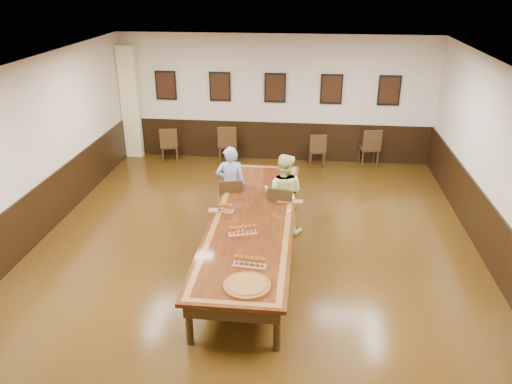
# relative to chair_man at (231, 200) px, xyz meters

# --- Properties ---
(floor) EXTENTS (8.00, 10.00, 0.02)m
(floor) POSITION_rel_chair_man_xyz_m (0.57, -1.22, -0.49)
(floor) COLOR black
(floor) RESTS_ON ground
(ceiling) EXTENTS (8.00, 10.00, 0.02)m
(ceiling) POSITION_rel_chair_man_xyz_m (0.57, -1.22, 2.73)
(ceiling) COLOR white
(ceiling) RESTS_ON floor
(wall_back) EXTENTS (8.00, 0.02, 3.20)m
(wall_back) POSITION_rel_chair_man_xyz_m (0.57, 3.79, 1.12)
(wall_back) COLOR beige
(wall_back) RESTS_ON floor
(wall_left) EXTENTS (0.02, 10.00, 3.20)m
(wall_left) POSITION_rel_chair_man_xyz_m (-3.44, -1.22, 1.12)
(wall_left) COLOR beige
(wall_left) RESTS_ON floor
(wall_right) EXTENTS (0.02, 10.00, 3.20)m
(wall_right) POSITION_rel_chair_man_xyz_m (4.58, -1.22, 1.12)
(wall_right) COLOR beige
(wall_right) RESTS_ON floor
(chair_man) EXTENTS (0.54, 0.57, 0.97)m
(chair_man) POSITION_rel_chair_man_xyz_m (0.00, 0.00, 0.00)
(chair_man) COLOR black
(chair_man) RESTS_ON floor
(chair_woman) EXTENTS (0.54, 0.58, 0.99)m
(chair_woman) POSITION_rel_chair_man_xyz_m (1.01, -0.34, 0.01)
(chair_woman) COLOR black
(chair_woman) RESTS_ON floor
(spare_chair_a) EXTENTS (0.54, 0.57, 0.94)m
(spare_chair_a) POSITION_rel_chair_man_xyz_m (-2.12, 3.27, -0.02)
(spare_chair_a) COLOR black
(spare_chair_a) RESTS_ON floor
(spare_chair_b) EXTENTS (0.53, 0.57, 1.00)m
(spare_chair_b) POSITION_rel_chair_man_xyz_m (-0.62, 3.39, 0.02)
(spare_chair_b) COLOR black
(spare_chair_b) RESTS_ON floor
(spare_chair_c) EXTENTS (0.45, 0.48, 0.88)m
(spare_chair_c) POSITION_rel_chair_man_xyz_m (1.69, 3.37, -0.05)
(spare_chair_c) COLOR black
(spare_chair_c) RESTS_ON floor
(spare_chair_d) EXTENTS (0.54, 0.57, 1.00)m
(spare_chair_d) POSITION_rel_chair_man_xyz_m (2.99, 3.53, 0.01)
(spare_chair_d) COLOR black
(spare_chair_d) RESTS_ON floor
(person_man) EXTENTS (0.62, 0.47, 1.54)m
(person_man) POSITION_rel_chair_man_xyz_m (-0.02, 0.10, 0.29)
(person_man) COLOR #4766B3
(person_man) RESTS_ON floor
(person_woman) EXTENTS (0.86, 0.72, 1.55)m
(person_woman) POSITION_rel_chair_man_xyz_m (1.03, -0.24, 0.29)
(person_woman) COLOR #E7EA92
(person_woman) RESTS_ON floor
(pink_phone) EXTENTS (0.08, 0.14, 0.01)m
(pink_phone) POSITION_rel_chair_man_xyz_m (1.17, -0.92, 0.27)
(pink_phone) COLOR #EE4FB1
(pink_phone) RESTS_ON conference_table
(curtain) EXTENTS (0.45, 0.18, 2.90)m
(curtain) POSITION_rel_chair_man_xyz_m (-3.18, 3.60, 0.97)
(curtain) COLOR beige
(curtain) RESTS_ON floor
(wainscoting) EXTENTS (8.00, 10.00, 1.00)m
(wainscoting) POSITION_rel_chair_man_xyz_m (0.57, -1.22, 0.02)
(wainscoting) COLOR black
(wainscoting) RESTS_ON floor
(conference_table) EXTENTS (1.40, 5.00, 0.76)m
(conference_table) POSITION_rel_chair_man_xyz_m (0.57, -1.22, 0.13)
(conference_table) COLOR black
(conference_table) RESTS_ON floor
(posters) EXTENTS (6.14, 0.04, 0.74)m
(posters) POSITION_rel_chair_man_xyz_m (0.57, 3.72, 1.42)
(posters) COLOR black
(posters) RESTS_ON wall_back
(flight_a) EXTENTS (0.45, 0.16, 0.16)m
(flight_a) POSITION_rel_chair_man_xyz_m (0.02, -1.06, 0.34)
(flight_a) COLOR brown
(flight_a) RESTS_ON conference_table
(flight_b) EXTENTS (0.47, 0.16, 0.17)m
(flight_b) POSITION_rel_chair_man_xyz_m (1.17, -0.54, 0.35)
(flight_b) COLOR brown
(flight_b) RESTS_ON conference_table
(flight_c) EXTENTS (0.47, 0.27, 0.17)m
(flight_c) POSITION_rel_chair_man_xyz_m (0.48, -1.84, 0.34)
(flight_c) COLOR brown
(flight_c) RESTS_ON conference_table
(flight_d) EXTENTS (0.49, 0.19, 0.18)m
(flight_d) POSITION_rel_chair_man_xyz_m (0.70, -2.76, 0.35)
(flight_d) COLOR brown
(flight_d) RESTS_ON conference_table
(red_plate_grp) EXTENTS (0.20, 0.20, 0.03)m
(red_plate_grp) POSITION_rel_chair_man_xyz_m (0.42, -1.69, 0.28)
(red_plate_grp) COLOR red
(red_plate_grp) RESTS_ON conference_table
(carved_platter) EXTENTS (0.71, 0.71, 0.05)m
(carved_platter) POSITION_rel_chair_man_xyz_m (0.72, -3.25, 0.29)
(carved_platter) COLOR #5F3213
(carved_platter) RESTS_ON conference_table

